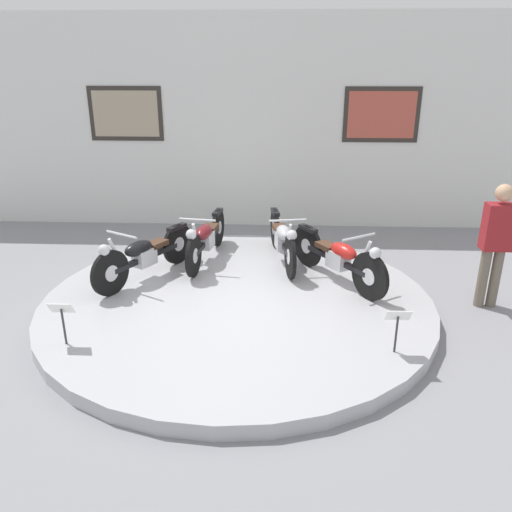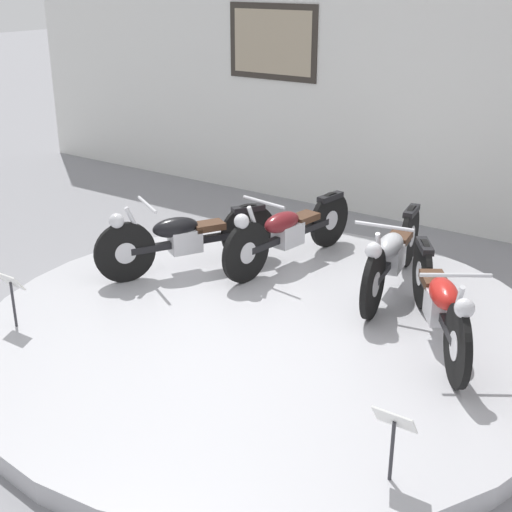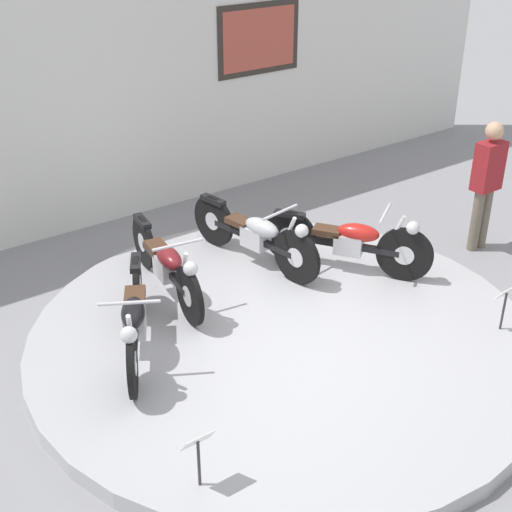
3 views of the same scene
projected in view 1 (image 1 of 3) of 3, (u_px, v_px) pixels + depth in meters
name	position (u px, v px, depth m)	size (l,w,h in m)	color
ground_plane	(238.00, 308.00, 6.65)	(60.00, 60.00, 0.00)	gray
display_platform	(238.00, 302.00, 6.62)	(5.09, 5.09, 0.17)	#ADADB2
back_wall	(253.00, 124.00, 9.50)	(14.00, 0.22, 3.94)	silver
motorcycle_black	(144.00, 254.00, 7.01)	(1.02, 1.74, 0.79)	black
motorcycle_maroon	(206.00, 237.00, 7.68)	(0.54, 1.96, 0.79)	black
motorcycle_silver	(283.00, 238.00, 7.62)	(0.54, 1.97, 0.80)	black
motorcycle_red	(338.00, 256.00, 6.89)	(1.14, 1.69, 0.80)	black
info_placard_front_left	(62.00, 314.00, 5.34)	(0.26, 0.11, 0.51)	#333338
info_placard_front_centre	(398.00, 321.00, 5.18)	(0.26, 0.11, 0.51)	#333338
visitor_standing	(496.00, 240.00, 6.38)	(0.36, 0.22, 1.66)	#6B6051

